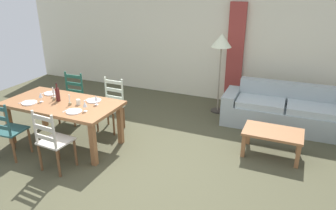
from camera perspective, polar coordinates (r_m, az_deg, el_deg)
The scene contains 27 objects.
ground_plane at distance 4.91m, azimuth -5.74°, elevation -10.70°, with size 9.60×9.60×0.02m, color #484631.
wall_far at distance 7.30m, azimuth 6.69°, elevation 11.69°, with size 9.60×0.16×2.70m, color beige.
curtain_panel_left at distance 7.04m, azimuth 12.07°, elevation 8.90°, with size 0.35×0.08×2.20m, color #9A3932.
dining_table at distance 5.46m, azimuth -18.58°, elevation -0.37°, with size 1.90×0.96×0.75m.
dining_chair_near_left at distance 5.42m, azimuth -27.16°, elevation -4.03°, with size 0.45×0.43×0.96m.
dining_chair_near_right at distance 4.80m, azimuth -20.18°, elevation -6.12°, with size 0.44×0.43×0.96m.
dining_chair_far_left at distance 6.38m, azimuth -17.07°, elevation 1.22°, with size 0.44×0.42×0.96m.
dining_chair_far_right at distance 5.86m, azimuth -10.25°, elevation 0.03°, with size 0.42×0.41×0.96m.
dinner_plate_near_left at distance 5.57m, azimuth -23.85°, elevation 0.36°, with size 0.24×0.24×0.02m, color white.
fork_near_left at distance 5.68m, azimuth -24.89°, elevation 0.52°, with size 0.02×0.17×0.01m, color silver.
dinner_plate_near_right at distance 4.97m, azimuth -16.68°, elevation -1.14°, with size 0.24×0.24×0.02m, color white.
fork_near_right at distance 5.06m, azimuth -17.98°, elevation -0.93°, with size 0.02×0.17×0.01m, color silver.
dinner_plate_far_left at distance 5.89m, azimuth -20.40°, elevation 2.01°, with size 0.24×0.24×0.02m, color white.
fork_far_left at distance 5.99m, azimuth -21.44°, elevation 2.13°, with size 0.02×0.17×0.01m, color silver.
dinner_plate_far_right at distance 5.33m, azimuth -13.31°, elevation 0.78°, with size 0.24×0.24×0.02m, color white.
fork_far_right at distance 5.42m, azimuth -14.59°, elevation 0.94°, with size 0.02×0.17×0.01m, color silver.
wine_bottle at distance 5.47m, azimuth -19.41°, elevation 1.86°, with size 0.07×0.07×0.32m.
wine_glass_near_left at distance 5.53m, azimuth -22.16°, elevation 1.61°, with size 0.06×0.06×0.16m.
wine_glass_near_right at distance 4.91m, azimuth -14.87°, elevation 0.08°, with size 0.06×0.06×0.16m.
wine_glass_far_left at distance 5.70m, azimuth -20.11°, elevation 2.48°, with size 0.06×0.06×0.16m.
wine_glass_far_right at distance 5.13m, azimuth -12.94°, elevation 1.19°, with size 0.06×0.06×0.16m.
coffee_cup_primary at distance 5.23m, azimuth -15.97°, elevation 0.52°, with size 0.07×0.07×0.09m, color silver.
candle_tall at distance 5.54m, azimuth -20.03°, elevation 1.43°, with size 0.05×0.05×0.23m.
candle_short at distance 5.26m, azimuth -17.39°, elevation 0.49°, with size 0.05×0.05×0.17m.
couch at distance 6.35m, azimuth 20.46°, elevation -1.14°, with size 2.30×0.86×0.80m.
coffee_table at distance 5.21m, azimuth 18.50°, elevation -5.16°, with size 0.90×0.56×0.42m.
standing_lamp at distance 6.38m, azimuth 9.68°, elevation 10.62°, with size 0.40×0.40×1.64m.
Camera 1 is at (2.08, -3.58, 2.63)m, focal length 33.57 mm.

